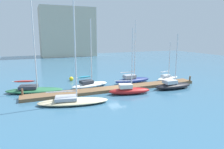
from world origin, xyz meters
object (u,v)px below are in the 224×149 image
object	(u,v)px
sailboat_5	(173,85)
mooring_buoy_yellow	(71,79)
sailboat_2	(90,84)
mooring_buoy_orange	(129,78)
sailboat_1	(73,100)
sailboat_6	(167,78)
sailboat_0	(34,89)
sailboat_4	(132,79)
sailboat_3	(129,90)
harbor_building_distant	(67,32)

from	to	relation	value
sailboat_5	mooring_buoy_yellow	size ratio (longest dim) A/B	11.00
sailboat_2	mooring_buoy_orange	distance (m)	8.28
sailboat_1	sailboat_6	size ratio (longest dim) A/B	1.96
sailboat_0	mooring_buoy_orange	xyz separation A→B (m)	(16.29, 2.06, -0.15)
sailboat_0	sailboat_2	bearing A→B (deg)	14.27
sailboat_4	mooring_buoy_orange	world-z (taller)	sailboat_4
sailboat_3	sailboat_4	bearing A→B (deg)	69.24
sailboat_6	sailboat_2	bearing A→B (deg)	167.60
sailboat_2	mooring_buoy_orange	size ratio (longest dim) A/B	13.93
sailboat_0	sailboat_5	bearing A→B (deg)	-2.18
sailboat_2	harbor_building_distant	distance (m)	51.89
sailboat_2	sailboat_3	world-z (taller)	sailboat_2
sailboat_0	sailboat_6	bearing A→B (deg)	13.19
sailboat_0	mooring_buoy_orange	distance (m)	16.42
sailboat_4	mooring_buoy_orange	xyz separation A→B (m)	(0.43, 2.16, -0.23)
sailboat_3	sailboat_4	size ratio (longest dim) A/B	0.87
sailboat_6	harbor_building_distant	size ratio (longest dim) A/B	0.34
sailboat_3	mooring_buoy_orange	bearing A→B (deg)	74.24
sailboat_1	sailboat_6	distance (m)	19.88
sailboat_2	sailboat_3	size ratio (longest dim) A/B	1.15
sailboat_3	mooring_buoy_yellow	xyz separation A→B (m)	(-5.82, 11.36, -0.22)
sailboat_1	mooring_buoy_orange	world-z (taller)	sailboat_1
mooring_buoy_orange	harbor_building_distant	bearing A→B (deg)	92.44
sailboat_0	sailboat_3	bearing A→B (deg)	-11.11
sailboat_0	sailboat_5	distance (m)	20.64
mooring_buoy_yellow	harbor_building_distant	xyz separation A→B (m)	(7.74, 45.30, 8.76)
sailboat_1	sailboat_3	distance (m)	8.23
sailboat_1	sailboat_5	bearing A→B (deg)	15.52
sailboat_4	harbor_building_distant	bearing A→B (deg)	87.89
sailboat_0	sailboat_5	world-z (taller)	sailboat_0
sailboat_2	harbor_building_distant	bearing A→B (deg)	69.81
sailboat_1	sailboat_4	xyz separation A→B (m)	(11.72, 6.88, 0.13)
sailboat_3	sailboat_6	world-z (taller)	sailboat_3
mooring_buoy_yellow	harbor_building_distant	world-z (taller)	harbor_building_distant
sailboat_5	mooring_buoy_yellow	xyz separation A→B (m)	(-13.31, 11.38, -0.19)
sailboat_0	sailboat_3	xyz separation A→B (m)	(12.30, -5.85, 0.07)
sailboat_0	sailboat_4	xyz separation A→B (m)	(15.86, -0.10, 0.08)
sailboat_3	mooring_buoy_yellow	world-z (taller)	sailboat_3
sailboat_6	mooring_buoy_yellow	xyz separation A→B (m)	(-16.44, 5.97, -0.06)
sailboat_1	sailboat_4	size ratio (longest dim) A/B	1.27
sailboat_0	sailboat_4	distance (m)	15.86
mooring_buoy_yellow	mooring_buoy_orange	bearing A→B (deg)	-19.43
sailboat_5	sailboat_0	bearing A→B (deg)	164.45
sailboat_6	harbor_building_distant	distance (m)	52.72
sailboat_0	harbor_building_distant	size ratio (longest dim) A/B	0.63
sailboat_0	sailboat_4	bearing A→B (deg)	13.95
sailboat_4	sailboat_6	distance (m)	7.07
sailboat_6	harbor_building_distant	xyz separation A→B (m)	(-8.70, 51.27, 8.70)
sailboat_1	harbor_building_distant	xyz separation A→B (m)	(10.07, 57.80, 8.66)
harbor_building_distant	sailboat_6	bearing A→B (deg)	-80.37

